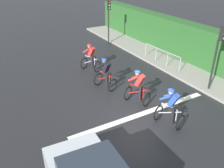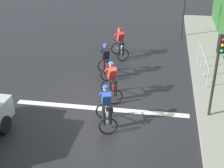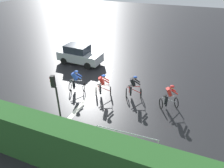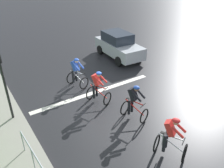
{
  "view_description": "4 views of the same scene",
  "coord_description": "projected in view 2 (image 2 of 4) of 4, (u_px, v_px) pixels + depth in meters",
  "views": [
    {
      "loc": [
        -5.63,
        -7.51,
        6.11
      ],
      "look_at": [
        -0.48,
        1.51,
        0.72
      ],
      "focal_mm": 38.96,
      "sensor_mm": 36.0,
      "label": 1
    },
    {
      "loc": [
        2.22,
        -11.35,
        6.87
      ],
      "look_at": [
        0.38,
        0.07,
        0.89
      ],
      "focal_mm": 52.14,
      "sensor_mm": 36.0,
      "label": 2
    },
    {
      "loc": [
        11.43,
        5.58,
        8.11
      ],
      "look_at": [
        0.51,
        1.22,
        1.22
      ],
      "focal_mm": 32.91,
      "sensor_mm": 36.0,
      "label": 3
    },
    {
      "loc": [
        5.21,
        8.95,
        6.35
      ],
      "look_at": [
        -0.28,
        0.8,
        0.98
      ],
      "focal_mm": 37.3,
      "sensor_mm": 36.0,
      "label": 4
    }
  ],
  "objects": [
    {
      "name": "cyclist_mid",
      "position": [
        112.0,
        82.0,
        13.39
      ],
      "size": [
        1.06,
        1.26,
        1.66
      ],
      "color": "black",
      "rests_on": "ground"
    },
    {
      "name": "cyclist_fourth",
      "position": [
        106.0,
        108.0,
        11.57
      ],
      "size": [
        0.98,
        1.24,
        1.66
      ],
      "color": "black",
      "rests_on": "ground"
    },
    {
      "name": "ground_plane",
      "position": [
        103.0,
        103.0,
        13.43
      ],
      "size": [
        80.0,
        80.0,
        0.0
      ],
      "primitive_type": "plane",
      "color": "black"
    },
    {
      "name": "cyclist_lead",
      "position": [
        120.0,
        44.0,
        17.38
      ],
      "size": [
        1.1,
        1.27,
        1.66
      ],
      "color": "black",
      "rests_on": "ground"
    },
    {
      "name": "road_marking_stop_line",
      "position": [
        101.0,
        109.0,
        13.05
      ],
      "size": [
        7.0,
        0.3,
        0.01
      ],
      "primitive_type": "cube",
      "color": "silver",
      "rests_on": "ground"
    },
    {
      "name": "traffic_light_far_junction",
      "position": [
        185.0,
        3.0,
        19.66
      ],
      "size": [
        0.22,
        0.31,
        3.34
      ],
      "color": "black",
      "rests_on": "ground"
    },
    {
      "name": "cyclist_second",
      "position": [
        106.0,
        62.0,
        15.27
      ],
      "size": [
        0.99,
        1.24,
        1.66
      ],
      "color": "black",
      "rests_on": "ground"
    },
    {
      "name": "traffic_light_near_crossing",
      "position": [
        217.0,
        65.0,
        11.41
      ],
      "size": [
        0.25,
        0.31,
        3.34
      ],
      "color": "black",
      "rests_on": "ground"
    },
    {
      "name": "pedestrian_railing_kerbside",
      "position": [
        204.0,
        60.0,
        15.51
      ],
      "size": [
        0.19,
        3.18,
        1.03
      ],
      "color": "#999EA3",
      "rests_on": "ground"
    }
  ]
}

